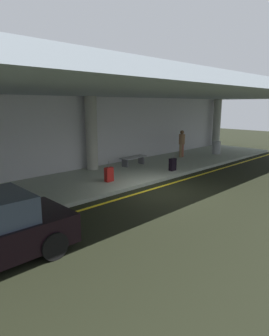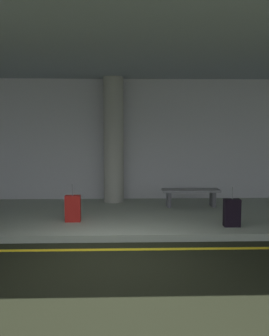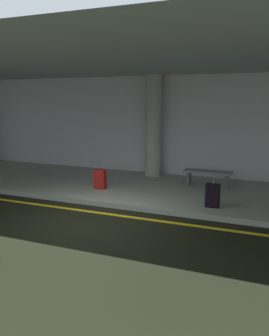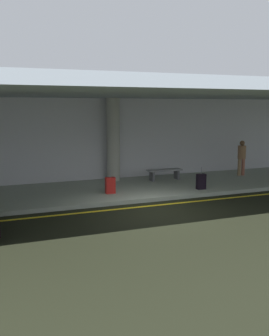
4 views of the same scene
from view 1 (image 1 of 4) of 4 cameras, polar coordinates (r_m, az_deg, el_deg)
name	(u,v)px [view 1 (image 1 of 4)]	position (r m, az deg, el deg)	size (l,w,h in m)	color
ground_plane	(163,191)	(11.58, 5.67, -4.65)	(60.00, 60.00, 0.00)	black
sidewalk	(113,176)	(13.68, -4.27, -1.61)	(26.00, 4.20, 0.15)	#949D8E
lane_stripe_yellow	(153,189)	(11.90, 3.76, -4.12)	(26.00, 0.14, 0.01)	yellow
support_column_center	(92,134)	(14.63, -8.52, 6.77)	(0.59, 0.59, 3.65)	gray
support_column_right_mid	(217,123)	(23.70, 16.00, 8.57)	(0.59, 0.59, 3.65)	#999B91
ceiling_overhang	(119,91)	(12.90, -3.08, 14.92)	(28.00, 13.20, 0.30)	#8A95A2
terminal_back_wall	(84,134)	(15.15, -9.89, 6.62)	(26.00, 0.30, 3.80)	#B9B9BE
traveler_with_luggage	(182,142)	(18.29, 9.36, 5.14)	(0.38, 0.38, 1.68)	olive
suitcase_upright_primary	(173,164)	(14.52, 7.57, 0.71)	(0.36, 0.22, 0.90)	black
suitcase_upright_secondary	(109,174)	(12.39, -5.09, -1.28)	(0.36, 0.22, 0.90)	#A11814
bench_metal	(133,159)	(15.63, -0.24, 1.80)	(1.60, 0.50, 0.48)	slate
trash_bin_steel	(216,148)	(20.07, 15.91, 3.92)	(0.56, 0.56, 0.85)	gray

